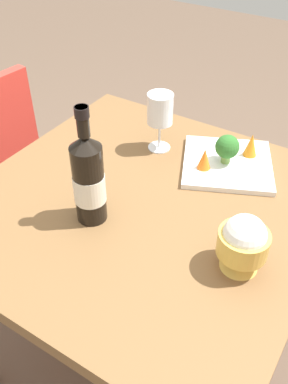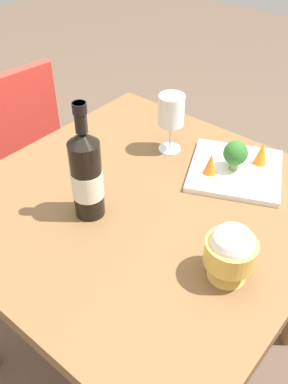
{
  "view_description": "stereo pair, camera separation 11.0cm",
  "coord_description": "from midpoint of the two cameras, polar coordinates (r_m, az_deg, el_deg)",
  "views": [
    {
      "loc": [
        0.72,
        0.45,
        1.47
      ],
      "look_at": [
        0.0,
        0.0,
        0.77
      ],
      "focal_mm": 40.07,
      "sensor_mm": 36.0,
      "label": 1
    },
    {
      "loc": [
        0.65,
        0.54,
        1.47
      ],
      "look_at": [
        0.0,
        0.0,
        0.77
      ],
      "focal_mm": 40.07,
      "sensor_mm": 36.0,
      "label": 2
    }
  ],
  "objects": [
    {
      "name": "wine_glass",
      "position": [
        1.25,
        6.22,
        10.5
      ],
      "size": [
        0.08,
        0.08,
        0.18
      ],
      "color": "white",
      "rests_on": "dining_table"
    },
    {
      "name": "carrot_garnish_right",
      "position": [
        1.19,
        11.5,
        3.64
      ],
      "size": [
        0.04,
        0.04,
        0.06
      ],
      "color": "orange",
      "rests_on": "serving_plate"
    },
    {
      "name": "wine_bottle",
      "position": [
        1.01,
        -4.6,
        2.21
      ],
      "size": [
        0.08,
        0.08,
        0.31
      ],
      "color": "black",
      "rests_on": "dining_table"
    },
    {
      "name": "rice_bowl",
      "position": [
        0.92,
        14.87,
        -7.85
      ],
      "size": [
        0.11,
        0.11,
        0.14
      ],
      "color": "gold",
      "rests_on": "dining_table"
    },
    {
      "name": "serving_plate",
      "position": [
        1.25,
        14.56,
        2.7
      ],
      "size": [
        0.33,
        0.33,
        0.02
      ],
      "rotation": [
        0.0,
        0.0,
        0.43
      ],
      "color": "white",
      "rests_on": "dining_table"
    },
    {
      "name": "broccoli_floret",
      "position": [
        1.21,
        14.65,
        4.86
      ],
      "size": [
        0.07,
        0.07,
        0.09
      ],
      "color": "#729E4C",
      "rests_on": "serving_plate"
    },
    {
      "name": "chair_by_wall",
      "position": [
        1.77,
        -16.24,
        5.7
      ],
      "size": [
        0.44,
        0.44,
        0.85
      ],
      "rotation": [
        0.0,
        0.0,
        3.05
      ],
      "color": "red",
      "rests_on": "ground_plane"
    },
    {
      "name": "dining_table",
      "position": [
        1.18,
        2.68,
        -4.5
      ],
      "size": [
        0.89,
        0.89,
        0.74
      ],
      "color": "brown",
      "rests_on": "ground_plane"
    },
    {
      "name": "carrot_garnish_left",
      "position": [
        1.26,
        17.84,
        4.88
      ],
      "size": [
        0.04,
        0.04,
        0.07
      ],
      "color": "orange",
      "rests_on": "serving_plate"
    },
    {
      "name": "ground_plane",
      "position": [
        1.69,
        1.98,
        -20.57
      ],
      "size": [
        8.0,
        8.0,
        0.0
      ],
      "primitive_type": "plane",
      "color": "brown"
    }
  ]
}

